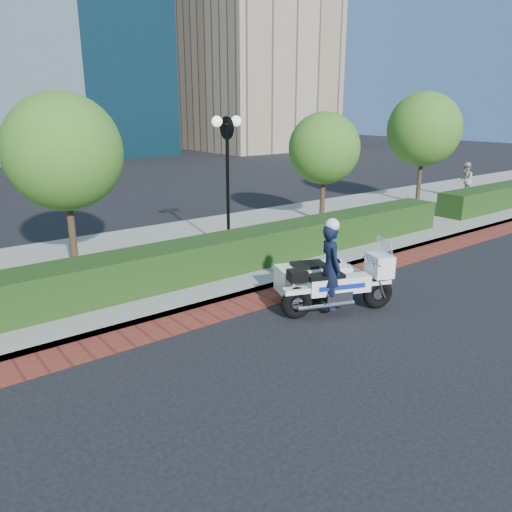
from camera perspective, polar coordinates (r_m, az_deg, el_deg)
ground at (r=11.82m, az=7.40°, el=-6.45°), size 120.00×120.00×0.00m
brick_strip at (r=12.83m, az=2.66°, el=-4.39°), size 60.00×1.00×0.01m
sidewalk at (r=16.31m, az=-7.61°, el=0.38°), size 60.00×8.00×0.15m
hedge_main at (r=14.20m, az=-2.79°, el=0.45°), size 18.00×1.20×1.00m
hedge_far at (r=26.59m, az=26.91°, el=6.32°), size 10.00×1.20×1.00m
lamppost at (r=15.61m, az=-3.29°, el=10.57°), size 1.02×0.70×4.21m
tree_b at (r=14.78m, az=-21.15°, el=11.01°), size 3.20×3.20×4.89m
tree_c at (r=20.13m, az=7.80°, el=12.08°), size 2.80×2.80×4.30m
tree_d at (r=25.13m, az=18.65°, el=13.56°), size 3.40×3.40×5.16m
tower_right at (r=58.71m, az=0.42°, el=25.90°), size 14.00×12.00×28.00m
police_motorcycle at (r=11.87m, az=8.11°, el=-2.35°), size 2.70×2.47×2.27m
pedestrian at (r=27.35m, az=22.78°, el=7.95°), size 1.11×1.04×1.82m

